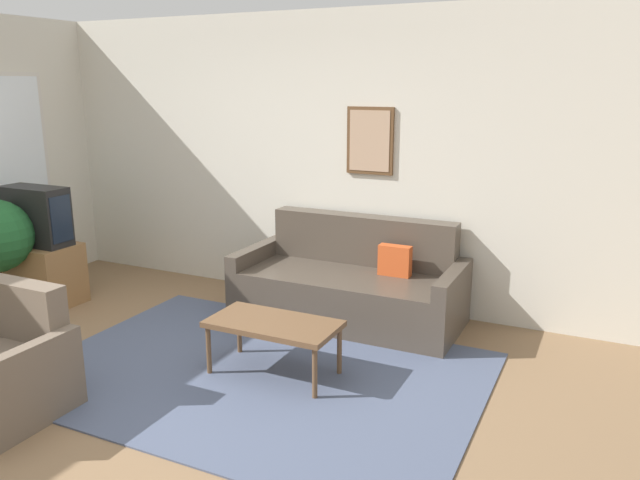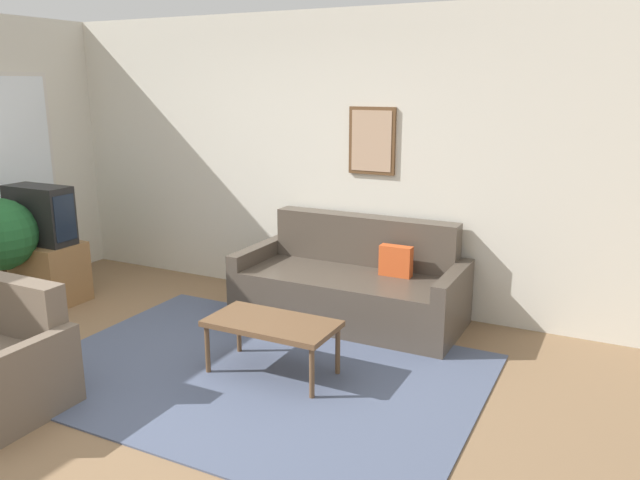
% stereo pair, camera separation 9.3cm
% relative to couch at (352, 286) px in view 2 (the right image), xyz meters
% --- Properties ---
extents(ground_plane, '(16.00, 16.00, 0.00)m').
position_rel_couch_xyz_m(ground_plane, '(-0.84, -2.06, -0.30)').
color(ground_plane, '#846647').
extents(area_rug, '(3.18, 2.26, 0.01)m').
position_rel_couch_xyz_m(area_rug, '(-0.18, -1.32, -0.30)').
color(area_rug, '#4C5670').
rests_on(area_rug, ground_plane).
extents(wall_back, '(8.00, 0.09, 2.70)m').
position_rel_couch_xyz_m(wall_back, '(-0.83, 0.46, 1.05)').
color(wall_back, beige).
rests_on(wall_back, ground_plane).
extents(couch, '(1.97, 0.90, 0.89)m').
position_rel_couch_xyz_m(couch, '(0.00, 0.00, 0.00)').
color(couch, '#4C4238').
rests_on(couch, ground_plane).
extents(coffee_table, '(0.93, 0.48, 0.41)m').
position_rel_couch_xyz_m(coffee_table, '(-0.06, -1.27, 0.07)').
color(coffee_table, brown).
rests_on(coffee_table, ground_plane).
extents(tv_stand, '(0.70, 0.48, 0.58)m').
position_rel_couch_xyz_m(tv_stand, '(-2.81, -0.90, -0.01)').
color(tv_stand, olive).
rests_on(tv_stand, ground_plane).
extents(tv, '(0.67, 0.28, 0.55)m').
position_rel_couch_xyz_m(tv, '(-2.81, -0.90, 0.55)').
color(tv, black).
rests_on(tv, tv_stand).
extents(potted_plant_tall, '(0.65, 0.65, 1.06)m').
position_rel_couch_xyz_m(potted_plant_tall, '(-2.90, -1.26, 0.38)').
color(potted_plant_tall, beige).
rests_on(potted_plant_tall, ground_plane).
extents(potted_plant_by_window, '(0.39, 0.39, 0.63)m').
position_rel_couch_xyz_m(potted_plant_by_window, '(-3.16, -0.51, 0.10)').
color(potted_plant_by_window, beige).
rests_on(potted_plant_by_window, ground_plane).
extents(potted_plant_small, '(0.57, 0.57, 0.87)m').
position_rel_couch_xyz_m(potted_plant_small, '(-3.07, -0.99, 0.25)').
color(potted_plant_small, '#383D42').
rests_on(potted_plant_small, ground_plane).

